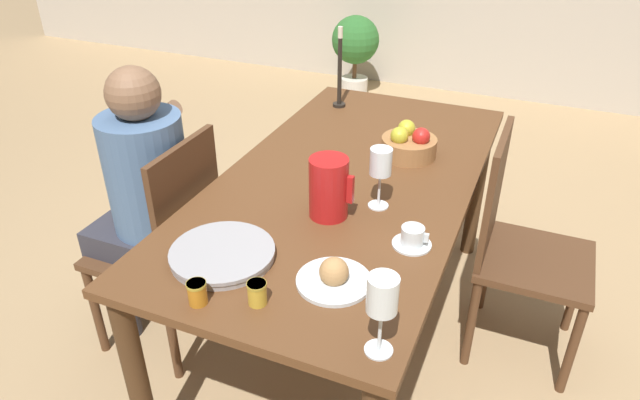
# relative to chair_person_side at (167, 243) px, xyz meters

# --- Properties ---
(ground_plane) EXTENTS (20.00, 20.00, 0.00)m
(ground_plane) POSITION_rel_chair_person_side_xyz_m (0.63, 0.30, -0.50)
(ground_plane) COLOR tan
(dining_table) EXTENTS (0.89, 1.77, 0.77)m
(dining_table) POSITION_rel_chair_person_side_xyz_m (0.63, 0.30, 0.16)
(dining_table) COLOR brown
(dining_table) RESTS_ON ground_plane
(chair_person_side) EXTENTS (0.42, 0.42, 0.94)m
(chair_person_side) POSITION_rel_chair_person_side_xyz_m (0.00, 0.00, 0.00)
(chair_person_side) COLOR #51331E
(chair_person_side) RESTS_ON ground_plane
(chair_opposite) EXTENTS (0.42, 0.42, 0.94)m
(chair_opposite) POSITION_rel_chair_person_side_xyz_m (1.26, 0.52, 0.00)
(chair_opposite) COLOR #51331E
(chair_opposite) RESTS_ON ground_plane
(person_seated) EXTENTS (0.39, 0.41, 1.19)m
(person_seated) POSITION_rel_chair_person_side_xyz_m (-0.09, 0.02, 0.21)
(person_seated) COLOR #33333D
(person_seated) RESTS_ON ground_plane
(red_pitcher) EXTENTS (0.15, 0.13, 0.21)m
(red_pitcher) POSITION_rel_chair_person_side_xyz_m (0.66, 0.04, 0.37)
(red_pitcher) COLOR red
(red_pitcher) RESTS_ON dining_table
(wine_glass_water) EXTENTS (0.07, 0.07, 0.21)m
(wine_glass_water) POSITION_rel_chair_person_side_xyz_m (0.79, 0.15, 0.43)
(wine_glass_water) COLOR white
(wine_glass_water) RESTS_ON dining_table
(wine_glass_juice) EXTENTS (0.07, 0.07, 0.22)m
(wine_glass_juice) POSITION_rel_chair_person_side_xyz_m (1.00, -0.48, 0.43)
(wine_glass_juice) COLOR white
(wine_glass_juice) RESTS_ON dining_table
(teacup_near_person) EXTENTS (0.12, 0.12, 0.06)m
(teacup_near_person) POSITION_rel_chair_person_side_xyz_m (0.96, -0.02, 0.30)
(teacup_near_person) COLOR silver
(teacup_near_person) RESTS_ON dining_table
(serving_tray) EXTENTS (0.31, 0.31, 0.03)m
(serving_tray) POSITION_rel_chair_person_side_xyz_m (0.46, -0.31, 0.28)
(serving_tray) COLOR #9E9EA3
(serving_tray) RESTS_ON dining_table
(bread_plate) EXTENTS (0.21, 0.21, 0.08)m
(bread_plate) POSITION_rel_chair_person_side_xyz_m (0.81, -0.28, 0.29)
(bread_plate) COLOR silver
(bread_plate) RESTS_ON dining_table
(jam_jar_amber) EXTENTS (0.05, 0.05, 0.07)m
(jam_jar_amber) POSITION_rel_chair_person_side_xyz_m (0.51, -0.50, 0.31)
(jam_jar_amber) COLOR #C67A1E
(jam_jar_amber) RESTS_ON dining_table
(jam_jar_red) EXTENTS (0.05, 0.05, 0.07)m
(jam_jar_red) POSITION_rel_chair_person_side_xyz_m (0.65, -0.44, 0.31)
(jam_jar_red) COLOR gold
(jam_jar_red) RESTS_ON dining_table
(fruit_bowl) EXTENTS (0.22, 0.22, 0.13)m
(fruit_bowl) POSITION_rel_chair_person_side_xyz_m (0.78, 0.56, 0.32)
(fruit_bowl) COLOR #9E6B3D
(fruit_bowl) RESTS_ON dining_table
(candlestick_tall) EXTENTS (0.06, 0.06, 0.37)m
(candlestick_tall) POSITION_rel_chair_person_side_xyz_m (0.34, 0.95, 0.42)
(candlestick_tall) COLOR black
(candlestick_tall) RESTS_ON dining_table
(potted_plant) EXTENTS (0.40, 0.40, 0.67)m
(potted_plant) POSITION_rel_chair_person_side_xyz_m (-0.35, 3.11, -0.07)
(potted_plant) COLOR beige
(potted_plant) RESTS_ON ground_plane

